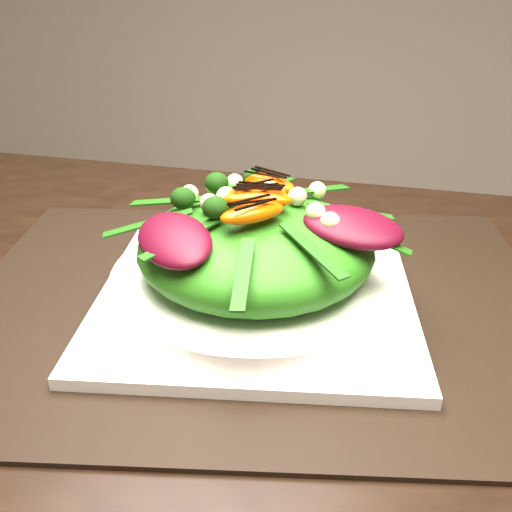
% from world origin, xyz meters
% --- Properties ---
extents(dining_table, '(1.60, 0.90, 0.75)m').
position_xyz_m(dining_table, '(0.00, 0.00, 0.73)').
color(dining_table, black).
rests_on(dining_table, floor).
extents(placemat, '(0.63, 0.52, 0.00)m').
position_xyz_m(placemat, '(0.11, 0.09, 0.75)').
color(placemat, black).
rests_on(placemat, dining_table).
extents(plate_base, '(0.34, 0.34, 0.01)m').
position_xyz_m(plate_base, '(0.11, 0.09, 0.76)').
color(plate_base, silver).
rests_on(plate_base, placemat).
extents(salad_bowl, '(0.36, 0.36, 0.02)m').
position_xyz_m(salad_bowl, '(0.11, 0.09, 0.78)').
color(salad_bowl, white).
rests_on(salad_bowl, plate_base).
extents(lettuce_mound, '(0.24, 0.24, 0.07)m').
position_xyz_m(lettuce_mound, '(0.11, 0.09, 0.81)').
color(lettuce_mound, '#2F7616').
rests_on(lettuce_mound, salad_bowl).
extents(radicchio_leaf, '(0.09, 0.06, 0.02)m').
position_xyz_m(radicchio_leaf, '(0.19, 0.09, 0.84)').
color(radicchio_leaf, '#3F0614').
rests_on(radicchio_leaf, lettuce_mound).
extents(orange_segment, '(0.06, 0.03, 0.02)m').
position_xyz_m(orange_segment, '(0.11, 0.12, 0.85)').
color(orange_segment, '#FF4A04').
rests_on(orange_segment, lettuce_mound).
extents(broccoli_floret, '(0.04, 0.04, 0.03)m').
position_xyz_m(broccoli_floret, '(0.04, 0.14, 0.85)').
color(broccoli_floret, '#14360A').
rests_on(broccoli_floret, lettuce_mound).
extents(macadamia_nut, '(0.02, 0.02, 0.02)m').
position_xyz_m(macadamia_nut, '(0.15, 0.06, 0.85)').
color(macadamia_nut, beige).
rests_on(macadamia_nut, lettuce_mound).
extents(balsamic_drizzle, '(0.04, 0.00, 0.00)m').
position_xyz_m(balsamic_drizzle, '(0.11, 0.12, 0.86)').
color(balsamic_drizzle, black).
rests_on(balsamic_drizzle, orange_segment).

